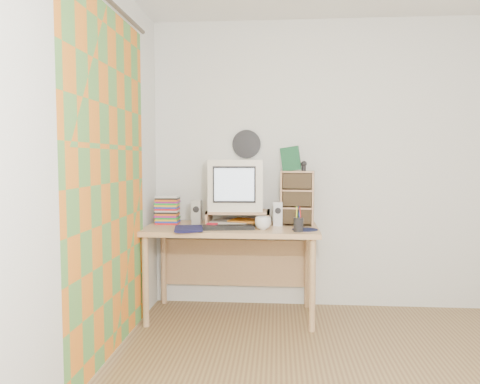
% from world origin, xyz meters
% --- Properties ---
extents(back_wall, '(3.50, 0.00, 3.50)m').
position_xyz_m(back_wall, '(0.00, 1.75, 1.25)').
color(back_wall, white).
rests_on(back_wall, floor).
extents(left_wall, '(0.00, 3.50, 3.50)m').
position_xyz_m(left_wall, '(-1.75, 0.00, 1.25)').
color(left_wall, white).
rests_on(left_wall, floor).
extents(curtain, '(0.00, 2.20, 2.20)m').
position_xyz_m(curtain, '(-1.71, 0.48, 1.15)').
color(curtain, orange).
rests_on(curtain, left_wall).
extents(wall_disc, '(0.25, 0.02, 0.25)m').
position_xyz_m(wall_disc, '(-0.93, 1.73, 1.43)').
color(wall_disc, black).
rests_on(wall_disc, back_wall).
extents(desk, '(1.40, 0.70, 0.75)m').
position_xyz_m(desk, '(-1.03, 1.44, 0.62)').
color(desk, tan).
rests_on(desk, floor).
extents(monitor_riser, '(0.52, 0.30, 0.12)m').
position_xyz_m(monitor_riser, '(-0.98, 1.48, 0.84)').
color(monitor_riser, tan).
rests_on(monitor_riser, desk).
extents(crt_monitor, '(0.46, 0.46, 0.42)m').
position_xyz_m(crt_monitor, '(-1.00, 1.53, 1.08)').
color(crt_monitor, silver).
rests_on(crt_monitor, monitor_riser).
extents(speaker_left, '(0.08, 0.08, 0.21)m').
position_xyz_m(speaker_left, '(-1.33, 1.44, 0.85)').
color(speaker_left, '#B0B0B5').
rests_on(speaker_left, desk).
extents(speaker_right, '(0.08, 0.08, 0.20)m').
position_xyz_m(speaker_right, '(-0.65, 1.45, 0.85)').
color(speaker_right, '#B0B0B5').
rests_on(speaker_right, desk).
extents(keyboard, '(0.42, 0.19, 0.03)m').
position_xyz_m(keyboard, '(-1.04, 1.23, 0.76)').
color(keyboard, black).
rests_on(keyboard, desk).
extents(dvd_stack, '(0.19, 0.14, 0.27)m').
position_xyz_m(dvd_stack, '(-1.59, 1.49, 0.88)').
color(dvd_stack, brown).
rests_on(dvd_stack, desk).
extents(cd_rack, '(0.29, 0.17, 0.45)m').
position_xyz_m(cd_rack, '(-0.49, 1.50, 0.98)').
color(cd_rack, tan).
rests_on(cd_rack, desk).
extents(mug, '(0.16, 0.16, 0.10)m').
position_xyz_m(mug, '(-0.77, 1.24, 0.80)').
color(mug, silver).
rests_on(mug, desk).
extents(diary, '(0.29, 0.24, 0.05)m').
position_xyz_m(diary, '(-1.44, 1.12, 0.78)').
color(diary, '#100F39').
rests_on(diary, desk).
extents(mousepad, '(0.25, 0.25, 0.00)m').
position_xyz_m(mousepad, '(-0.44, 1.25, 0.75)').
color(mousepad, black).
rests_on(mousepad, desk).
extents(pen_cup, '(0.08, 0.08, 0.15)m').
position_xyz_m(pen_cup, '(-0.50, 1.15, 0.82)').
color(pen_cup, black).
rests_on(pen_cup, desk).
extents(papers, '(0.39, 0.33, 0.04)m').
position_xyz_m(papers, '(-0.98, 1.51, 0.77)').
color(papers, beige).
rests_on(papers, desk).
extents(red_box, '(0.09, 0.06, 0.04)m').
position_xyz_m(red_box, '(-1.17, 1.27, 0.77)').
color(red_box, red).
rests_on(red_box, desk).
extents(game_box, '(0.16, 0.08, 0.20)m').
position_xyz_m(game_box, '(-0.55, 1.51, 1.30)').
color(game_box, '#17502F').
rests_on(game_box, cd_rack).
extents(webcam, '(0.05, 0.05, 0.08)m').
position_xyz_m(webcam, '(-0.44, 1.49, 1.24)').
color(webcam, black).
rests_on(webcam, cd_rack).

